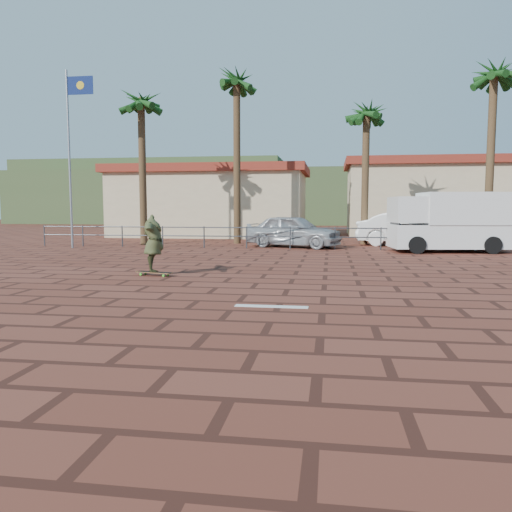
% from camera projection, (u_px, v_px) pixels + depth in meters
% --- Properties ---
extents(ground, '(120.00, 120.00, 0.00)m').
position_uv_depth(ground, '(246.00, 295.00, 10.76)').
color(ground, brown).
rests_on(ground, ground).
extents(paint_stripe, '(1.40, 0.22, 0.01)m').
position_uv_depth(paint_stripe, '(271.00, 306.00, 9.47)').
color(paint_stripe, white).
rests_on(paint_stripe, ground).
extents(guardrail, '(24.06, 0.06, 1.00)m').
position_uv_depth(guardrail, '(290.00, 234.00, 22.50)').
color(guardrail, '#47494F').
rests_on(guardrail, ground).
extents(flagpole, '(1.30, 0.10, 8.00)m').
position_uv_depth(flagpole, '(72.00, 146.00, 22.58)').
color(flagpole, gray).
rests_on(flagpole, ground).
extents(palm_far_left, '(2.40, 2.40, 8.25)m').
position_uv_depth(palm_far_left, '(141.00, 106.00, 24.48)').
color(palm_far_left, brown).
rests_on(palm_far_left, ground).
extents(palm_left, '(2.40, 2.40, 9.45)m').
position_uv_depth(palm_left, '(237.00, 87.00, 25.19)').
color(palm_left, brown).
rests_on(palm_left, ground).
extents(palm_center, '(2.40, 2.40, 7.75)m').
position_uv_depth(palm_center, '(367.00, 117.00, 24.88)').
color(palm_center, brown).
rests_on(palm_center, ground).
extents(palm_right, '(2.40, 2.40, 9.05)m').
position_uv_depth(palm_right, '(494.00, 80.00, 22.48)').
color(palm_right, brown).
rests_on(palm_right, ground).
extents(building_west, '(12.60, 7.60, 4.50)m').
position_uv_depth(building_west, '(212.00, 201.00, 33.07)').
color(building_west, beige).
rests_on(building_west, ground).
extents(building_east, '(10.60, 6.60, 5.00)m').
position_uv_depth(building_east, '(426.00, 197.00, 32.96)').
color(building_east, beige).
rests_on(building_east, ground).
extents(hill_front, '(70.00, 18.00, 6.00)m').
position_uv_depth(hill_front, '(316.00, 198.00, 59.68)').
color(hill_front, '#384C28').
rests_on(hill_front, ground).
extents(hill_back, '(35.00, 14.00, 8.00)m').
position_uv_depth(hill_back, '(157.00, 192.00, 68.72)').
color(hill_back, '#384C28').
rests_on(hill_back, ground).
extents(longboard, '(1.10, 0.49, 0.11)m').
position_uv_depth(longboard, '(154.00, 273.00, 13.74)').
color(longboard, olive).
rests_on(longboard, ground).
extents(skateboarder, '(1.09, 2.01, 1.58)m').
position_uv_depth(skateboarder, '(154.00, 243.00, 13.66)').
color(skateboarder, '#3E4424').
rests_on(skateboarder, longboard).
extents(campervan, '(5.01, 2.60, 2.49)m').
position_uv_depth(campervan, '(450.00, 221.00, 20.96)').
color(campervan, silver).
rests_on(campervan, ground).
extents(car_silver, '(4.85, 3.17, 1.54)m').
position_uv_depth(car_silver, '(294.00, 231.00, 23.47)').
color(car_silver, '#A2A6A9').
rests_on(car_silver, ground).
extents(car_white, '(5.32, 2.93, 1.66)m').
position_uv_depth(car_white, '(411.00, 229.00, 24.11)').
color(car_white, white).
rests_on(car_white, ground).
extents(street_sign, '(0.41, 0.13, 2.02)m').
position_uv_depth(street_sign, '(476.00, 218.00, 21.26)').
color(street_sign, gray).
rests_on(street_sign, ground).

